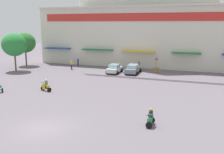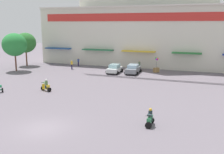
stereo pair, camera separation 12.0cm
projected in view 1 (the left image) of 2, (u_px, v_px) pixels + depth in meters
name	position (u px, v px, depth m)	size (l,w,h in m)	color
ground_plane	(105.00, 90.00, 32.47)	(128.00, 128.00, 0.00)	slate
colonial_building	(149.00, 19.00, 52.74)	(41.81, 19.20, 20.45)	beige
plaza_tree_0	(25.00, 43.00, 50.05)	(4.03, 3.73, 6.32)	brown
plaza_tree_2	(14.00, 45.00, 44.39)	(4.27, 3.91, 6.45)	brown
parked_car_0	(114.00, 69.00, 43.33)	(2.39, 3.94, 1.46)	white
parked_car_1	(133.00, 69.00, 43.00)	(2.50, 4.52, 1.46)	gray
scooter_rider_1	(46.00, 86.00, 31.73)	(1.50, 0.93, 1.50)	black
scooter_rider_4	(151.00, 119.00, 20.97)	(0.55, 1.33, 1.45)	black
pedestrian_0	(78.00, 61.00, 50.38)	(0.55, 0.55, 1.58)	#281D44
pedestrian_2	(71.00, 64.00, 46.71)	(0.47, 0.47, 1.65)	#2A1F46
pedestrian_3	(139.00, 65.00, 46.17)	(0.39, 0.39, 1.63)	#19262F
balloon_vendor_cart	(156.00, 67.00, 44.01)	(1.01, 1.08, 2.54)	#997644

